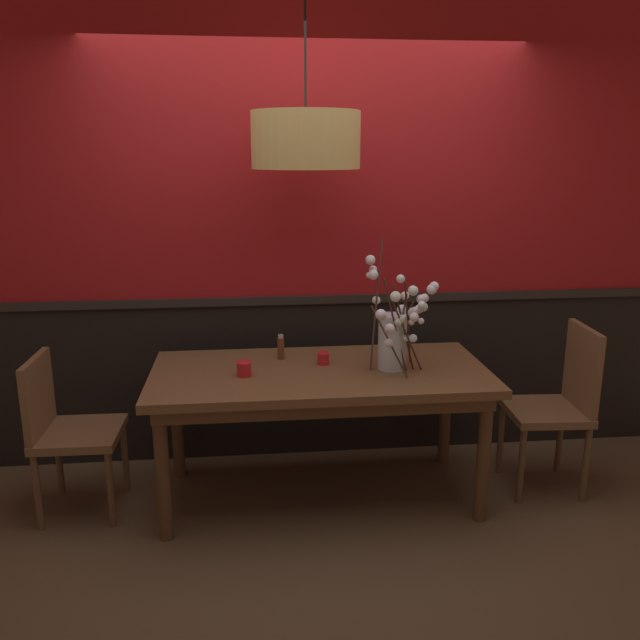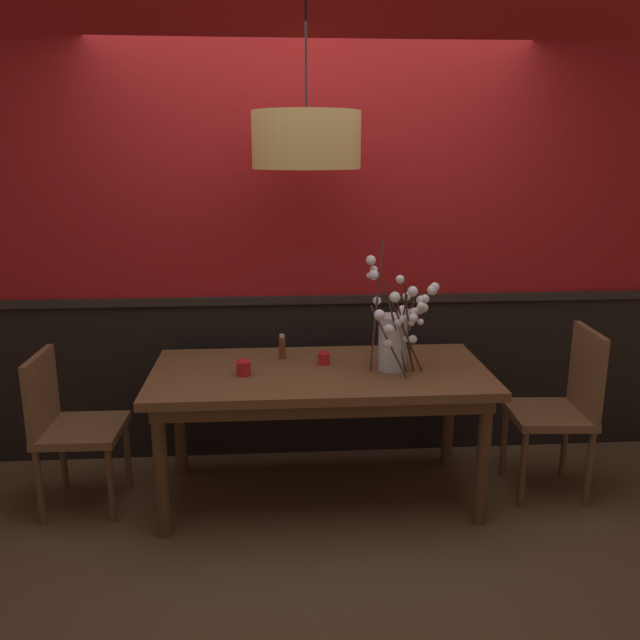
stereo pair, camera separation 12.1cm
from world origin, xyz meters
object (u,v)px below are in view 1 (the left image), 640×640
(condiment_bottle, at_px, (281,348))
(pendant_lamp, at_px, (306,140))
(dining_table, at_px, (320,384))
(candle_holder_nearer_edge, at_px, (323,358))
(chair_head_west_end, at_px, (65,426))
(chair_far_side_right, at_px, (345,361))
(chair_far_side_left, at_px, (273,365))
(candle_holder_nearer_center, at_px, (244,369))
(chair_head_east_end, at_px, (559,400))
(vase_with_blossoms, at_px, (395,333))

(condiment_bottle, height_order, pendant_lamp, pendant_lamp)
(dining_table, relative_size, candle_holder_nearer_edge, 25.78)
(chair_head_west_end, xyz_separation_m, candle_holder_nearer_edge, (1.38, 0.09, 0.30))
(chair_far_side_right, relative_size, candle_holder_nearer_edge, 13.18)
(chair_far_side_left, distance_m, candle_holder_nearer_center, 0.97)
(dining_table, xyz_separation_m, chair_far_side_right, (0.26, 0.85, -0.15))
(chair_head_east_end, bearing_deg, vase_with_blossoms, -179.72)
(dining_table, xyz_separation_m, chair_head_west_end, (-1.35, -0.00, -0.17))
(dining_table, distance_m, chair_head_west_end, 1.36)
(chair_far_side_right, relative_size, vase_with_blossoms, 1.33)
(chair_far_side_left, bearing_deg, candle_holder_nearer_center, -101.16)
(chair_far_side_right, relative_size, chair_head_west_end, 1.06)
(candle_holder_nearer_center, xyz_separation_m, pendant_lamp, (0.34, 0.15, 1.15))
(chair_far_side_left, distance_m, vase_with_blossoms, 1.17)
(candle_holder_nearer_center, distance_m, condiment_bottle, 0.34)
(vase_with_blossoms, distance_m, condiment_bottle, 0.66)
(chair_head_east_end, bearing_deg, candle_holder_nearer_center, -179.03)
(chair_head_east_end, distance_m, pendant_lamp, 2.00)
(chair_head_west_end, distance_m, candle_holder_nearer_center, 0.99)
(chair_far_side_left, distance_m, condiment_bottle, 0.71)
(vase_with_blossoms, relative_size, condiment_bottle, 4.88)
(chair_far_side_left, height_order, pendant_lamp, pendant_lamp)
(candle_holder_nearer_center, bearing_deg, candle_holder_nearer_edge, 18.83)
(chair_head_west_end, relative_size, pendant_lamp, 0.90)
(dining_table, xyz_separation_m, vase_with_blossoms, (0.40, -0.04, 0.29))
(chair_head_west_end, distance_m, candle_holder_nearer_edge, 1.41)
(chair_head_east_end, xyz_separation_m, condiment_bottle, (-1.55, 0.24, 0.29))
(candle_holder_nearer_center, relative_size, pendant_lamp, 0.08)
(dining_table, distance_m, chair_far_side_right, 0.90)
(chair_head_west_end, relative_size, candle_holder_nearer_center, 10.83)
(candle_holder_nearer_edge, bearing_deg, pendant_lamp, 179.60)
(vase_with_blossoms, bearing_deg, candle_holder_nearer_edge, 161.75)
(dining_table, bearing_deg, candle_holder_nearer_center, -171.47)
(pendant_lamp, bearing_deg, candle_holder_nearer_edge, -0.40)
(candle_holder_nearer_edge, bearing_deg, candle_holder_nearer_center, -161.17)
(chair_head_east_end, relative_size, chair_far_side_left, 1.06)
(dining_table, distance_m, chair_head_east_end, 1.36)
(chair_far_side_right, relative_size, condiment_bottle, 6.50)
(chair_far_side_right, distance_m, chair_head_east_end, 1.40)
(chair_far_side_left, bearing_deg, condiment_bottle, -87.62)
(chair_head_west_end, height_order, chair_head_east_end, chair_head_east_end)
(chair_head_west_end, bearing_deg, candle_holder_nearer_center, -3.56)
(vase_with_blossoms, relative_size, candle_holder_nearer_edge, 9.89)
(chair_head_west_end, relative_size, condiment_bottle, 6.11)
(pendant_lamp, bearing_deg, chair_far_side_left, 102.09)
(vase_with_blossoms, xyz_separation_m, pendant_lamp, (-0.46, 0.12, 0.99))
(dining_table, bearing_deg, chair_head_east_end, -1.31)
(chair_head_east_end, relative_size, candle_holder_nearer_edge, 13.64)
(dining_table, bearing_deg, candle_holder_nearer_edge, 72.13)
(candle_holder_nearer_center, relative_size, condiment_bottle, 0.56)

